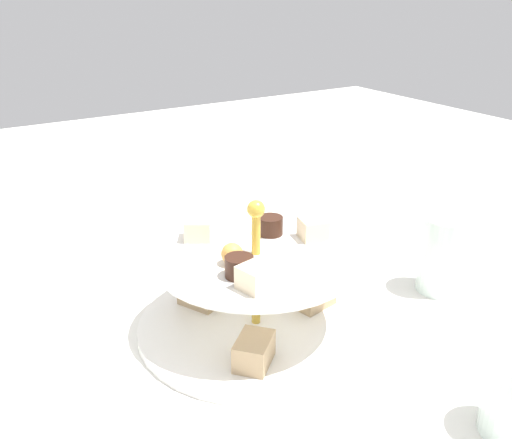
% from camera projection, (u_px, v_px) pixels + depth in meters
% --- Properties ---
extents(ground_plane, '(2.40, 2.40, 0.00)m').
position_uv_depth(ground_plane, '(256.00, 329.00, 0.70)').
color(ground_plane, silver).
extents(tiered_serving_stand, '(0.28, 0.28, 0.16)m').
position_uv_depth(tiered_serving_stand, '(256.00, 296.00, 0.68)').
color(tiered_serving_stand, white).
rests_on(tiered_serving_stand, ground_plane).
extents(butter_knife_left, '(0.09, 0.16, 0.00)m').
position_uv_depth(butter_knife_left, '(207.00, 221.00, 1.00)').
color(butter_knife_left, silver).
rests_on(butter_knife_left, ground_plane).
extents(water_glass_mid_back, '(0.06, 0.06, 0.10)m').
position_uv_depth(water_glass_mid_back, '(443.00, 254.00, 0.76)').
color(water_glass_mid_back, silver).
rests_on(water_glass_mid_back, ground_plane).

